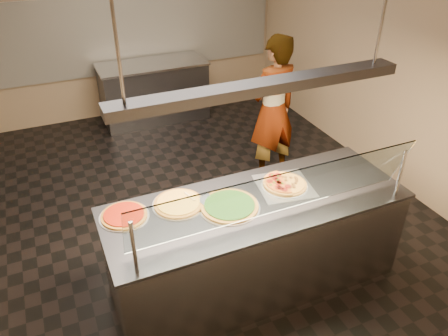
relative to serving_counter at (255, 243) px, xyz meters
name	(u,v)px	position (x,y,z in m)	size (l,w,h in m)	color
ground	(197,206)	(-0.07, 1.34, -0.48)	(5.00, 6.00, 0.02)	black
wall_back	(125,21)	(-0.07, 4.35, 1.03)	(5.00, 0.02, 3.00)	#957E60
wall_front	(412,298)	(-0.07, -1.67, 1.03)	(5.00, 0.02, 3.00)	#957E60
wall_right	(387,55)	(2.44, 1.34, 1.03)	(0.02, 6.00, 3.00)	#957E60
tile_band	(127,34)	(-0.07, 4.32, 0.83)	(4.90, 0.02, 1.20)	silver
serving_counter	(255,243)	(0.00, 0.00, 0.00)	(2.60, 0.94, 0.93)	#B7B7BC
sneeze_guard	(280,194)	(0.00, -0.34, 0.76)	(2.36, 0.18, 0.54)	#B7B7BC
perforated_tray	(284,185)	(0.33, 0.11, 0.47)	(0.53, 0.53, 0.01)	silver
half_pizza_pepperoni	(275,185)	(0.23, 0.11, 0.50)	(0.25, 0.41, 0.05)	brown
half_pizza_sausage	(293,181)	(0.42, 0.11, 0.49)	(0.25, 0.41, 0.04)	brown
pizza_spinach	(229,205)	(-0.25, 0.02, 0.48)	(0.51, 0.51, 0.03)	silver
pizza_cheese	(178,203)	(-0.62, 0.23, 0.48)	(0.44, 0.44, 0.03)	silver
pizza_tomato	(124,215)	(-1.08, 0.25, 0.48)	(0.40, 0.40, 0.03)	silver
pizza_spatula	(196,198)	(-0.46, 0.22, 0.49)	(0.22, 0.22, 0.02)	#B7B7BC
prep_table	(154,91)	(0.18, 3.89, 0.00)	(1.68, 0.74, 0.93)	#404046
worker	(273,111)	(1.03, 1.58, 0.46)	(0.67, 0.44, 1.85)	#302E37
heat_lamp_housing	(263,87)	(0.00, 0.00, 1.48)	(2.30, 0.18, 0.08)	#404046
lamp_rod_left	(114,23)	(-1.00, 0.00, 2.03)	(0.02, 0.02, 1.01)	#B7B7BC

